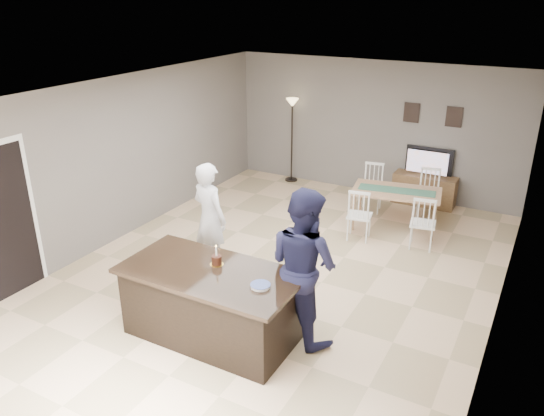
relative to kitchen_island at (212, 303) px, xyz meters
The scene contains 14 objects.
floor 1.86m from the kitchen_island, 90.00° to the left, with size 8.00×8.00×0.00m, color #D7B38A.
room_shell 2.18m from the kitchen_island, 90.00° to the left, with size 8.00×8.00×8.00m.
kitchen_island is the anchor object (origin of this frame).
tv_console 5.70m from the kitchen_island, 77.84° to the left, with size 1.20×0.40×0.60m, color brown.
television 5.78m from the kitchen_island, 77.99° to the left, with size 0.91×0.12×0.53m, color black.
tv_screen_glow 5.70m from the kitchen_island, 77.82° to the left, with size 0.78×0.78×0.00m, color orange.
picture_frames 6.03m from the kitchen_island, 78.74° to the left, with size 1.10×0.02×0.38m.
doorway 3.14m from the kitchen_island, behind, with size 0.00×2.10×2.65m.
woman 1.70m from the kitchen_island, 125.13° to the left, with size 0.62×0.41×1.70m, color silver.
man 1.21m from the kitchen_island, 30.07° to the left, with size 0.93×0.73×1.92m, color #191A38.
birthday_cake 0.53m from the kitchen_island, 96.25° to the left, with size 0.17×0.17×0.26m.
plate_stack 0.84m from the kitchen_island, ahead, with size 0.23×0.23×0.04m.
dining_table 4.32m from the kitchen_island, 76.42° to the left, with size 1.70×1.92×0.92m.
floor_lamp 5.93m from the kitchen_island, 107.26° to the left, with size 0.27×0.27×1.83m.
Camera 1 is at (3.26, -6.24, 3.96)m, focal length 35.00 mm.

